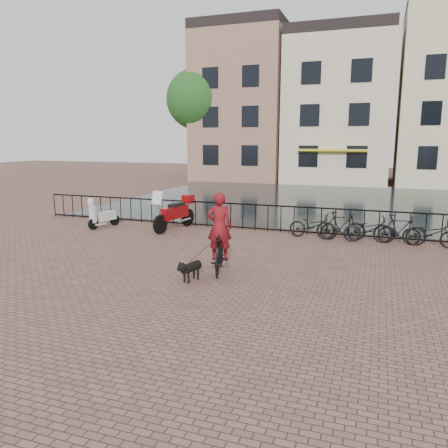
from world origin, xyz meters
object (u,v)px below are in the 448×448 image
(motorcycle, at_px, (174,209))
(cyclist, at_px, (219,238))
(dog, at_px, (191,270))
(scooter, at_px, (104,212))

(motorcycle, bearing_deg, cyclist, -41.33)
(cyclist, bearing_deg, dog, 50.21)
(motorcycle, height_order, scooter, motorcycle)
(dog, bearing_deg, motorcycle, 133.92)
(cyclist, height_order, motorcycle, cyclist)
(motorcycle, relative_size, scooter, 1.66)
(dog, distance_m, motorcycle, 6.38)
(dog, xyz_separation_m, scooter, (-5.99, 4.99, 0.35))
(motorcycle, bearing_deg, scooter, -158.29)
(cyclist, distance_m, motorcycle, 5.84)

